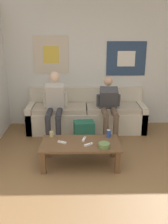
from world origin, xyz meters
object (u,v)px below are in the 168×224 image
person_seated_teen (109,105)px  ceramic_bowl (104,145)px  game_controller_far_center (62,142)px  game_controller_near_right (84,139)px  pillar_candle (52,134)px  drink_can_blue (109,134)px  game_controller_near_left (88,145)px  person_seated_adult (55,104)px  coffee_table (80,146)px  backpack (84,134)px  couch (86,115)px

person_seated_teen → ceramic_bowl: person_seated_teen is taller
game_controller_far_center → game_controller_near_right: bearing=17.2°
pillar_candle → drink_can_blue: bearing=-2.4°
person_seated_teen → game_controller_far_center: size_ratio=7.87×
game_controller_near_left → game_controller_far_center: same height
pillar_candle → person_seated_adult: bearing=91.3°
pillar_candle → drink_can_blue: 0.91m
coffee_table → person_seated_teen: 1.26m
coffee_table → pillar_candle: (-0.46, 0.24, 0.10)m
person_seated_teen → pillar_candle: person_seated_teen is taller
pillar_candle → backpack: bearing=40.0°
game_controller_near_left → ceramic_bowl: bearing=-18.5°
coffee_table → ceramic_bowl: ceramic_bowl is taller
coffee_table → game_controller_near_right: game_controller_near_right is taller
pillar_candle → ceramic_bowl: bearing=-26.6°
person_seated_teen → game_controller_near_left: 1.28m
ceramic_bowl → pillar_candle: size_ratio=1.66×
game_controller_near_left → drink_can_blue: bearing=41.0°
ceramic_bowl → person_seated_teen: bearing=80.6°
person_seated_adult → drink_can_blue: 1.29m
game_controller_far_center → person_seated_teen: bearing=52.8°
couch → person_seated_teen: bearing=-41.8°
pillar_candle → drink_can_blue: size_ratio=0.83×
game_controller_near_right → game_controller_far_center: bearing=-162.8°
couch → person_seated_adult: 0.82m
person_seated_teen → game_controller_near_left: bearing=-110.2°
person_seated_teen → pillar_candle: size_ratio=11.02×
game_controller_near_left → game_controller_far_center: size_ratio=0.96×
drink_can_blue → game_controller_far_center: drink_can_blue is taller
person_seated_adult → game_controller_near_left: person_seated_adult is taller
couch → game_controller_far_center: 1.53m
pillar_candle → game_controller_near_right: bearing=-14.5°
coffee_table → game_controller_near_left: size_ratio=8.59×
person_seated_adult → game_controller_near_left: 1.33m
game_controller_far_center → drink_can_blue: bearing=15.3°
person_seated_teen → game_controller_near_right: 1.13m
ceramic_bowl → game_controller_near_right: (-0.29, 0.27, -0.03)m
ceramic_bowl → game_controller_far_center: 0.64m
ceramic_bowl → game_controller_near_right: bearing=136.9°
backpack → ceramic_bowl: (0.27, -0.85, 0.19)m
drink_can_blue → game_controller_far_center: size_ratio=0.86×
coffee_table → person_seated_adult: person_seated_adult is taller
person_seated_adult → pillar_candle: person_seated_adult is taller
ceramic_bowl → person_seated_adult: bearing=123.8°
game_controller_near_right → drink_can_blue: bearing=13.6°
game_controller_near_right → game_controller_far_center: size_ratio=1.02×
drink_can_blue → game_controller_far_center: bearing=-164.7°
couch → ceramic_bowl: bearing=-82.6°
coffee_table → pillar_candle: pillar_candle is taller
person_seated_teen → game_controller_far_center: (-0.83, -1.09, -0.25)m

